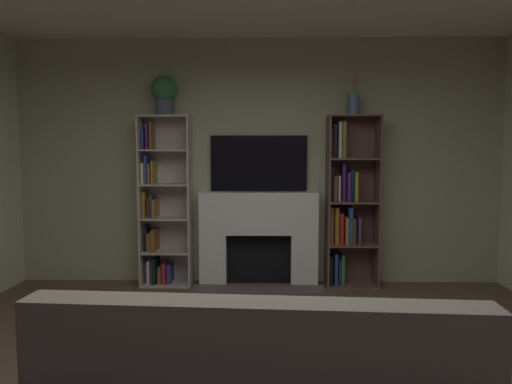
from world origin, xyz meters
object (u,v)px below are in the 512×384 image
at_px(fireplace, 259,235).
at_px(bookshelf_right, 346,204).
at_px(potted_plant, 164,93).
at_px(tv, 259,163).
at_px(bookshelf_left, 162,209).
at_px(vase_with_flowers, 354,103).

height_order(fireplace, bookshelf_right, bookshelf_right).
bearing_deg(potted_plant, tv, 6.53).
xyz_separation_m(bookshelf_left, vase_with_flowers, (2.16, -0.03, 1.19)).
relative_size(fireplace, potted_plant, 3.24).
relative_size(tv, vase_with_flowers, 2.61).
relative_size(potted_plant, vase_with_flowers, 1.05).
bearing_deg(fireplace, tv, 90.00).
height_order(tv, bookshelf_right, bookshelf_right).
bearing_deg(tv, fireplace, -90.00).
bearing_deg(fireplace, bookshelf_right, 0.24).
distance_m(tv, bookshelf_left, 1.23).
height_order(tv, potted_plant, potted_plant).
height_order(bookshelf_right, potted_plant, potted_plant).
height_order(fireplace, tv, tv).
xyz_separation_m(tv, bookshelf_left, (-1.11, -0.09, -0.52)).
distance_m(fireplace, bookshelf_right, 1.05).
height_order(potted_plant, vase_with_flowers, potted_plant).
distance_m(bookshelf_left, bookshelf_right, 2.10).
relative_size(bookshelf_left, bookshelf_right, 1.00).
relative_size(tv, bookshelf_left, 0.57).
bearing_deg(fireplace, potted_plant, -178.75).
relative_size(tv, potted_plant, 2.48).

